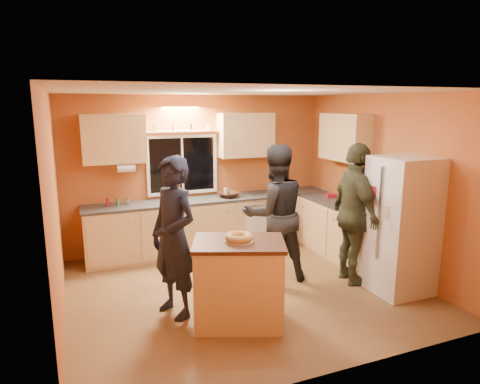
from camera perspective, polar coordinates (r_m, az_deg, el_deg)
name	(u,v)px	position (r m, az deg, el deg)	size (l,w,h in m)	color
ground	(244,289)	(5.92, 0.52, -12.81)	(4.50, 4.50, 0.00)	brown
room_shell	(241,166)	(5.87, 0.09, 3.51)	(4.54, 4.04, 2.61)	#B8612F
back_counter	(206,224)	(7.27, -4.54, -4.33)	(4.23, 0.62, 0.90)	tan
right_counter	(344,231)	(7.08, 13.71, -5.08)	(0.62, 1.84, 0.90)	tan
refrigerator	(402,226)	(5.96, 20.74, -4.21)	(0.72, 0.70, 1.80)	silver
island	(239,282)	(4.90, -0.17, -11.92)	(1.18, 1.00, 0.97)	tan
bundt_pastry	(239,237)	(4.71, -0.17, -6.07)	(0.31, 0.31, 0.09)	tan
person_left	(174,238)	(5.00, -8.83, -6.03)	(0.69, 0.45, 1.89)	black
person_center	(275,214)	(5.93, 4.64, -2.93)	(0.93, 0.73, 1.92)	black
person_right	(355,215)	(6.03, 15.09, -2.92)	(1.14, 0.48, 1.95)	#303320
mixing_bowl	(229,195)	(7.24, -1.53, -0.35)	(0.34, 0.34, 0.08)	black
utensil_crock	(180,195)	(7.05, -8.06, -0.45)	(0.14, 0.14, 0.17)	beige
potted_plant	(379,206)	(6.31, 18.07, -1.80)	(0.26, 0.23, 0.29)	gray
red_box	(331,195)	(7.38, 12.06, -0.44)	(0.16, 0.12, 0.07)	maroon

